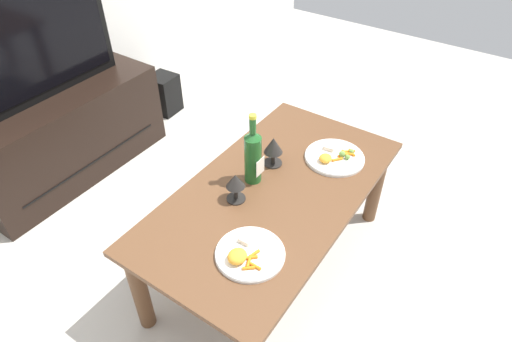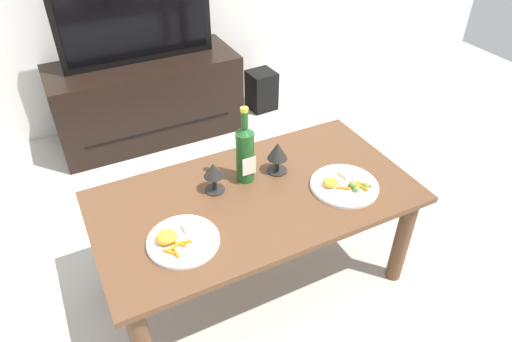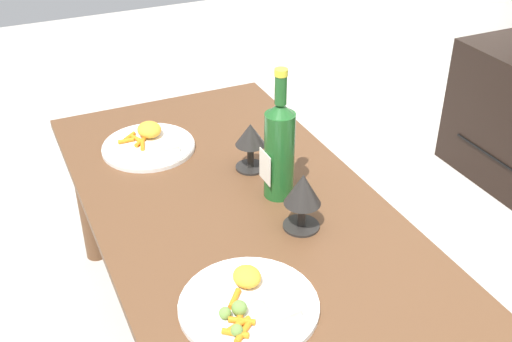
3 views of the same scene
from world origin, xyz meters
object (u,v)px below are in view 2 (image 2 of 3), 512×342
(goblet_right, at_px, (278,153))
(dinner_plate_left, at_px, (181,240))
(dining_table, at_px, (256,211))
(floor_speaker, at_px, (261,90))
(tv_stand, at_px, (148,99))
(goblet_left, at_px, (214,172))
(tv_screen, at_px, (134,11))
(wine_bottle, at_px, (245,152))
(dinner_plate_right, at_px, (344,185))

(goblet_right, height_order, dinner_plate_left, goblet_right)
(dining_table, bearing_deg, dinner_plate_left, -161.93)
(floor_speaker, xyz_separation_m, goblet_right, (-0.62, -1.34, 0.46))
(floor_speaker, bearing_deg, goblet_right, -118.36)
(tv_stand, distance_m, goblet_left, 1.40)
(dining_table, relative_size, goblet_right, 8.95)
(tv_screen, relative_size, floor_speaker, 3.24)
(tv_stand, relative_size, dinner_plate_left, 4.49)
(floor_speaker, height_order, goblet_right, goblet_right)
(floor_speaker, height_order, wine_bottle, wine_bottle)
(tv_screen, bearing_deg, goblet_left, -93.05)
(wine_bottle, height_order, goblet_right, wine_bottle)
(dinner_plate_left, bearing_deg, floor_speaker, 53.99)
(wine_bottle, bearing_deg, dining_table, -95.09)
(tv_stand, distance_m, floor_speaker, 0.85)
(dining_table, xyz_separation_m, tv_screen, (-0.06, 1.45, 0.42))
(floor_speaker, bearing_deg, tv_screen, 175.98)
(dinner_plate_left, bearing_deg, goblet_right, 23.10)
(goblet_left, xyz_separation_m, dinner_plate_right, (0.49, -0.22, -0.08))
(goblet_left, bearing_deg, tv_screen, 86.95)
(goblet_right, bearing_deg, floor_speaker, 65.11)
(goblet_right, relative_size, dinner_plate_right, 0.51)
(tv_screen, xyz_separation_m, floor_speaker, (0.84, -0.01, -0.70))
(floor_speaker, distance_m, dinner_plate_right, 1.66)
(dinner_plate_right, bearing_deg, tv_screen, 104.72)
(wine_bottle, bearing_deg, dinner_plate_right, -34.44)
(dinner_plate_right, bearing_deg, wine_bottle, 145.56)
(tv_stand, xyz_separation_m, dinner_plate_right, (0.41, -1.57, 0.25))
(dining_table, relative_size, wine_bottle, 3.81)
(wine_bottle, distance_m, goblet_right, 0.15)
(goblet_left, bearing_deg, dinner_plate_left, -135.34)
(floor_speaker, bearing_deg, goblet_left, -127.70)
(dining_table, distance_m, dinner_plate_right, 0.38)
(wine_bottle, distance_m, dinner_plate_left, 0.45)
(tv_stand, height_order, tv_screen, tv_screen)
(tv_stand, height_order, wine_bottle, wine_bottle)
(dining_table, relative_size, tv_stand, 1.10)
(dinner_plate_left, xyz_separation_m, dinner_plate_right, (0.71, -0.00, -0.00))
(dining_table, height_order, tv_stand, tv_stand)
(floor_speaker, height_order, goblet_left, goblet_left)
(tv_stand, relative_size, wine_bottle, 3.47)
(tv_screen, height_order, dinner_plate_right, tv_screen)
(dinner_plate_left, bearing_deg, wine_bottle, 32.15)
(tv_screen, bearing_deg, dining_table, -87.51)
(tv_screen, xyz_separation_m, dinner_plate_left, (-0.29, -1.57, -0.32))
(tv_stand, relative_size, floor_speaker, 4.10)
(dining_table, distance_m, goblet_left, 0.25)
(goblet_right, bearing_deg, tv_screen, 99.20)
(dinner_plate_right, bearing_deg, dinner_plate_left, 179.79)
(floor_speaker, bearing_deg, wine_bottle, -123.47)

